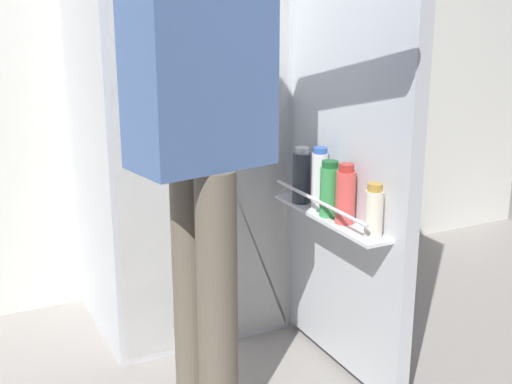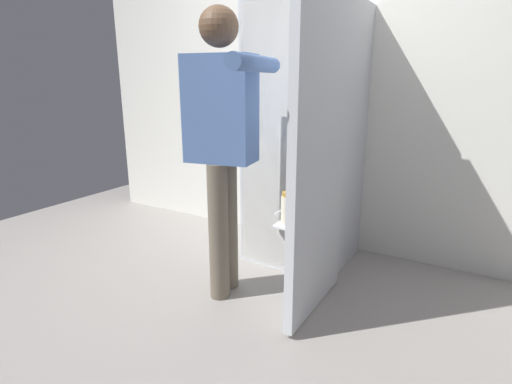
% 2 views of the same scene
% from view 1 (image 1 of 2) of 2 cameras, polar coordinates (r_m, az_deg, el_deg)
% --- Properties ---
extents(ground_plane, '(5.58, 5.58, 0.00)m').
position_cam_1_polar(ground_plane, '(2.52, -1.57, -15.10)').
color(ground_plane, gray).
extents(refrigerator, '(0.75, 1.32, 1.78)m').
position_cam_1_polar(refrigerator, '(2.67, -5.83, 7.11)').
color(refrigerator, silver).
rests_on(refrigerator, ground_plane).
extents(person, '(0.61, 0.65, 1.68)m').
position_cam_1_polar(person, '(1.93, -4.39, 7.00)').
color(person, '#665B4C').
rests_on(person, ground_plane).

